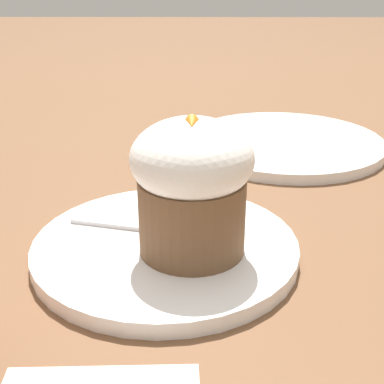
# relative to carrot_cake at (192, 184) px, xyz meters

# --- Properties ---
(ground_plane) EXTENTS (4.00, 4.00, 0.00)m
(ground_plane) POSITION_rel_carrot_cake_xyz_m (-0.01, -0.02, -0.07)
(ground_plane) COLOR brown
(dessert_plate) EXTENTS (0.23, 0.23, 0.01)m
(dessert_plate) POSITION_rel_carrot_cake_xyz_m (-0.01, -0.02, -0.07)
(dessert_plate) COLOR white
(dessert_plate) RESTS_ON ground_plane
(carrot_cake) EXTENTS (0.10, 0.10, 0.12)m
(carrot_cake) POSITION_rel_carrot_cake_xyz_m (0.00, 0.00, 0.00)
(carrot_cake) COLOR brown
(carrot_cake) RESTS_ON dessert_plate
(spoon) EXTENTS (0.05, 0.12, 0.01)m
(spoon) POSITION_rel_carrot_cake_xyz_m (-0.03, -0.03, -0.06)
(spoon) COLOR silver
(spoon) RESTS_ON dessert_plate
(side_plate) EXTENTS (0.26, 0.26, 0.01)m
(side_plate) POSITION_rel_carrot_cake_xyz_m (-0.30, 0.12, -0.07)
(side_plate) COLOR white
(side_plate) RESTS_ON ground_plane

